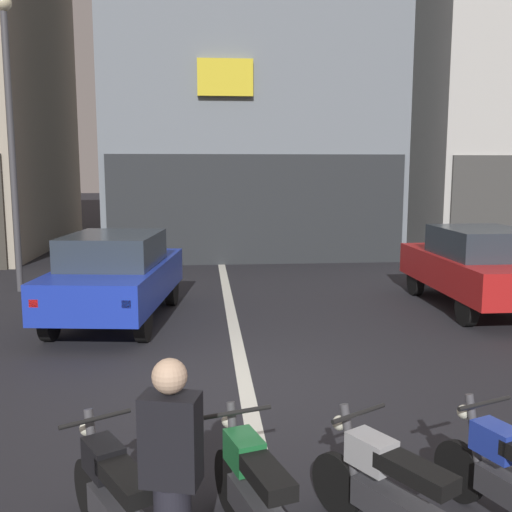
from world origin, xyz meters
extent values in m
plane|color=#232328|center=(0.00, 0.00, 0.00)|extent=(120.00, 120.00, 0.00)
cube|color=silver|center=(0.00, 6.00, 0.00)|extent=(0.20, 18.00, 0.01)
cube|color=#292C30|center=(1.07, 9.69, 1.60)|extent=(8.67, 0.10, 3.20)
cube|color=yellow|center=(0.15, 9.62, 5.31)|extent=(1.56, 0.16, 1.02)
cylinder|color=black|center=(-2.72, 4.82, 0.32)|extent=(0.26, 0.66, 0.64)
cylinder|color=black|center=(-1.18, 4.63, 0.32)|extent=(0.26, 0.66, 0.64)
cylinder|color=black|center=(-3.05, 2.24, 0.32)|extent=(0.26, 0.66, 0.64)
cylinder|color=black|center=(-1.51, 2.05, 0.32)|extent=(0.26, 0.66, 0.64)
cube|color=#1E38BF|center=(-2.12, 3.44, 0.75)|extent=(2.27, 4.29, 0.66)
cube|color=#2D3842|center=(-2.14, 3.29, 1.36)|extent=(1.79, 2.15, 0.56)
cube|color=red|center=(-3.07, 1.52, 0.80)|extent=(0.15, 0.08, 0.12)
cube|color=red|center=(-1.68, 1.34, 0.80)|extent=(0.15, 0.08, 0.12)
cylinder|color=black|center=(4.17, 5.11, 0.32)|extent=(0.18, 0.64, 0.64)
cylinder|color=black|center=(5.72, 5.10, 0.32)|extent=(0.18, 0.64, 0.64)
cylinder|color=black|center=(4.16, 2.51, 0.32)|extent=(0.18, 0.64, 0.64)
cube|color=red|center=(4.94, 3.80, 0.75)|extent=(1.77, 4.11, 0.66)
cube|color=#2D3842|center=(4.94, 3.65, 1.36)|extent=(1.56, 1.97, 0.56)
cube|color=red|center=(4.23, 1.79, 0.80)|extent=(0.14, 0.06, 0.12)
cylinder|color=black|center=(1.85, 12.03, 0.32)|extent=(0.19, 0.64, 0.64)
cylinder|color=black|center=(0.30, 12.06, 0.32)|extent=(0.19, 0.64, 0.64)
cylinder|color=black|center=(1.89, 14.63, 0.32)|extent=(0.19, 0.64, 0.64)
cylinder|color=black|center=(0.34, 14.66, 0.32)|extent=(0.19, 0.64, 0.64)
cube|color=slate|center=(1.09, 13.35, 0.75)|extent=(1.83, 4.13, 0.66)
cube|color=#2D3842|center=(1.09, 13.50, 1.36)|extent=(1.58, 1.99, 0.56)
cube|color=red|center=(1.83, 15.35, 0.80)|extent=(0.14, 0.06, 0.12)
cube|color=red|center=(0.42, 15.38, 0.80)|extent=(0.14, 0.06, 0.12)
cylinder|color=#47474C|center=(-4.74, 6.34, 3.07)|extent=(0.14, 0.14, 6.14)
sphere|color=beige|center=(-4.74, 6.34, 6.32)|extent=(0.36, 0.36, 0.36)
cylinder|color=black|center=(-1.46, -2.92, 0.26)|extent=(0.32, 0.49, 0.52)
cube|color=black|center=(-1.07, -3.60, 0.72)|extent=(0.49, 0.63, 0.12)
cube|color=black|center=(-1.28, -3.24, 0.70)|extent=(0.37, 0.42, 0.24)
cylinder|color=#4C4C51|center=(-1.38, -3.05, 0.63)|extent=(0.18, 0.24, 0.70)
cylinder|color=black|center=(-1.34, -3.12, 0.95)|extent=(0.50, 0.30, 0.04)
sphere|color=silver|center=(-1.45, -2.94, 0.80)|extent=(0.12, 0.12, 0.12)
cylinder|color=black|center=(-0.34, -2.87, 0.26)|extent=(0.22, 0.52, 0.52)
cube|color=#38383D|center=(-0.16, -3.47, 0.37)|extent=(0.41, 0.76, 0.22)
cube|color=black|center=(-0.11, -3.62, 0.72)|extent=(0.39, 0.64, 0.12)
cube|color=#1E7238|center=(-0.23, -3.22, 0.70)|extent=(0.32, 0.41, 0.24)
cylinder|color=#4C4C51|center=(-0.30, -3.01, 0.63)|extent=(0.14, 0.25, 0.70)
cylinder|color=black|center=(-0.27, -3.09, 0.95)|extent=(0.54, 0.20, 0.04)
sphere|color=silver|center=(-0.34, -2.89, 0.80)|extent=(0.12, 0.12, 0.12)
cylinder|color=black|center=(0.53, -3.00, 0.26)|extent=(0.32, 0.48, 0.52)
cube|color=#38383D|center=(0.85, -3.54, 0.37)|extent=(0.55, 0.74, 0.22)
cube|color=black|center=(0.93, -3.67, 0.72)|extent=(0.49, 0.63, 0.12)
cube|color=#B2B5BA|center=(0.72, -3.32, 0.70)|extent=(0.37, 0.42, 0.24)
cylinder|color=#4C4C51|center=(0.61, -3.13, 0.63)|extent=(0.18, 0.24, 0.70)
cylinder|color=black|center=(0.65, -3.20, 0.95)|extent=(0.49, 0.31, 0.04)
sphere|color=silver|center=(0.54, -3.02, 0.80)|extent=(0.12, 0.12, 0.12)
cylinder|color=black|center=(1.62, -2.88, 0.26)|extent=(0.25, 0.51, 0.52)
cube|color=#233DB7|center=(1.75, -3.23, 0.70)|extent=(0.33, 0.41, 0.24)
cylinder|color=#4C4C51|center=(1.67, -3.02, 0.63)|extent=(0.15, 0.25, 0.70)
cylinder|color=black|center=(1.70, -3.10, 0.95)|extent=(0.53, 0.23, 0.04)
sphere|color=silver|center=(1.63, -2.90, 0.80)|extent=(0.12, 0.12, 0.12)
cube|color=black|center=(-0.74, -3.92, 1.15)|extent=(0.40, 0.31, 0.58)
sphere|color=beige|center=(-0.74, -3.92, 1.56)|extent=(0.22, 0.22, 0.22)
camera|label=1|loc=(-0.52, -7.39, 2.82)|focal=41.32mm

